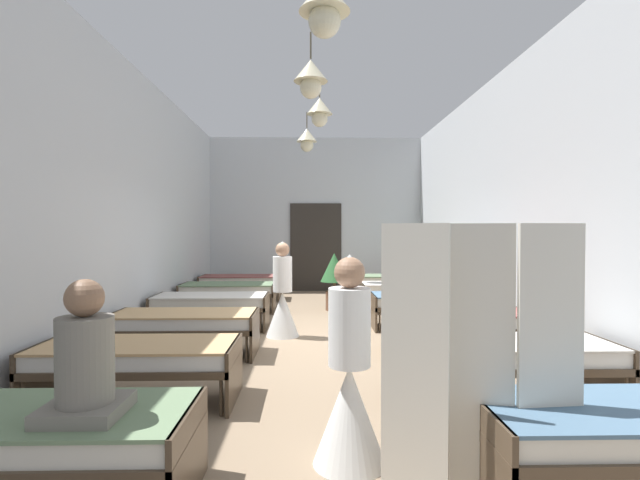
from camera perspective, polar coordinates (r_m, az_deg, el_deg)
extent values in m
cube|color=#8C755B|center=(7.25, 0.13, -12.44)|extent=(6.37, 12.15, 0.10)
cube|color=silver|center=(12.93, -0.52, 3.12)|extent=(6.17, 0.20, 4.20)
cube|color=silver|center=(7.60, -23.05, 4.42)|extent=(0.20, 11.55, 4.20)
cube|color=silver|center=(7.74, 22.87, 4.36)|extent=(0.20, 11.55, 4.20)
cube|color=#2D2823|center=(12.81, -0.52, -0.88)|extent=(1.40, 0.06, 2.40)
sphere|color=beige|center=(4.40, 0.56, 25.09)|extent=(0.28, 0.28, 0.28)
cylinder|color=brown|center=(6.49, -1.14, 22.63)|extent=(0.02, 0.02, 0.34)
cone|color=beige|center=(6.38, -1.14, 19.95)|extent=(0.44, 0.44, 0.28)
sphere|color=beige|center=(6.31, -1.14, 18.06)|extent=(0.28, 0.28, 0.28)
cylinder|color=brown|center=(8.42, -0.07, 17.84)|extent=(0.02, 0.02, 0.26)
cone|color=beige|center=(8.34, -0.07, 16.02)|extent=(0.44, 0.44, 0.28)
sphere|color=beige|center=(8.29, -0.07, 14.55)|extent=(0.28, 0.28, 0.28)
cylinder|color=brown|center=(10.36, -1.61, 14.40)|extent=(0.02, 0.02, 0.34)
cone|color=beige|center=(10.29, -1.61, 12.67)|extent=(0.44, 0.44, 0.28)
sphere|color=beige|center=(10.25, -1.61, 11.46)|extent=(0.28, 0.28, 0.28)
cylinder|color=#473828|center=(3.60, -15.07, -23.28)|extent=(0.03, 0.03, 0.34)
cube|color=#473828|center=(3.51, -31.52, -20.40)|extent=(1.90, 0.84, 0.07)
cube|color=#473828|center=(3.22, -15.62, -24.06)|extent=(0.04, 0.84, 0.57)
cube|color=silver|center=(3.47, -31.54, -18.78)|extent=(1.82, 0.78, 0.14)
cube|color=slate|center=(3.45, -31.56, -17.50)|extent=(1.86, 0.82, 0.02)
cylinder|color=#473828|center=(3.69, 18.27, -22.64)|extent=(0.03, 0.03, 0.34)
cube|color=#473828|center=(3.69, 33.95, -19.33)|extent=(1.90, 0.84, 0.07)
cube|color=#473828|center=(3.31, 19.49, -23.29)|extent=(0.04, 0.84, 0.57)
cube|color=silver|center=(3.66, 33.97, -17.79)|extent=(1.82, 0.78, 0.14)
cube|color=slate|center=(3.63, 33.99, -16.56)|extent=(1.86, 0.82, 0.02)
cylinder|color=#473828|center=(5.08, -32.45, -16.02)|extent=(0.03, 0.03, 0.34)
cylinder|color=#473828|center=(5.68, -28.58, -14.13)|extent=(0.03, 0.03, 0.34)
cylinder|color=#473828|center=(4.48, -11.96, -18.24)|extent=(0.03, 0.03, 0.34)
cylinder|color=#473828|center=(5.15, -10.42, -15.62)|extent=(0.03, 0.03, 0.34)
cube|color=#473828|center=(4.97, -21.37, -13.84)|extent=(1.90, 0.84, 0.07)
cube|color=#473828|center=(5.38, -30.99, -13.75)|extent=(0.04, 0.84, 0.57)
cube|color=#473828|center=(4.77, -10.40, -15.53)|extent=(0.04, 0.84, 0.57)
cube|color=white|center=(4.95, -21.37, -12.67)|extent=(1.82, 0.78, 0.14)
cube|color=tan|center=(4.93, -21.38, -11.74)|extent=(1.86, 0.82, 0.02)
cylinder|color=#473828|center=(4.55, 13.96, -17.91)|extent=(0.03, 0.03, 0.34)
cylinder|color=#473828|center=(5.22, 11.80, -15.40)|extent=(0.03, 0.03, 0.34)
cylinder|color=#473828|center=(5.27, 33.27, -15.42)|extent=(0.03, 0.03, 0.34)
cylinder|color=#473828|center=(5.85, 29.15, -13.70)|extent=(0.03, 0.03, 0.34)
cube|color=#473828|center=(5.10, 22.60, -13.47)|extent=(1.90, 0.84, 0.07)
cube|color=#473828|center=(4.84, 12.09, -15.30)|extent=(0.04, 0.84, 0.57)
cube|color=#473828|center=(5.56, 31.64, -13.27)|extent=(0.04, 0.84, 0.57)
cube|color=white|center=(5.08, 22.61, -12.32)|extent=(1.82, 0.78, 0.14)
cube|color=beige|center=(5.06, 22.62, -11.41)|extent=(1.86, 0.82, 0.02)
cylinder|color=#473828|center=(6.54, -24.58, -12.08)|extent=(0.03, 0.03, 0.34)
cylinder|color=#473828|center=(7.19, -22.28, -10.86)|extent=(0.03, 0.03, 0.34)
cylinder|color=#473828|center=(6.08, -8.93, -13.00)|extent=(0.03, 0.03, 0.34)
cylinder|color=#473828|center=(6.77, -8.11, -11.52)|extent=(0.03, 0.03, 0.34)
cube|color=#473828|center=(6.55, -16.20, -10.17)|extent=(1.90, 0.84, 0.07)
cube|color=#473828|center=(6.86, -23.85, -10.45)|extent=(0.04, 0.84, 0.57)
cube|color=#473828|center=(6.39, -7.96, -11.21)|extent=(0.04, 0.84, 0.57)
cube|color=white|center=(6.53, -16.20, -9.26)|extent=(1.82, 0.78, 0.14)
cube|color=tan|center=(6.51, -16.21, -8.55)|extent=(1.86, 0.82, 0.02)
cylinder|color=#473828|center=(6.14, 9.69, -12.87)|extent=(0.03, 0.03, 0.34)
cylinder|color=#473828|center=(6.82, 8.51, -11.43)|extent=(0.03, 0.03, 0.34)
cylinder|color=#473828|center=(6.68, 24.83, -11.80)|extent=(0.03, 0.03, 0.34)
cylinder|color=#473828|center=(7.32, 22.30, -10.64)|extent=(0.03, 0.03, 0.34)
cube|color=#473828|center=(6.65, 16.59, -10.00)|extent=(1.90, 0.84, 0.07)
cube|color=#473828|center=(6.44, 8.53, -11.12)|extent=(0.04, 0.84, 0.57)
cube|color=#473828|center=(7.00, 23.96, -10.22)|extent=(0.04, 0.84, 0.57)
cube|color=white|center=(6.63, 16.59, -9.11)|extent=(1.82, 0.78, 0.14)
cube|color=#8C4C47|center=(6.61, 16.60, -8.41)|extent=(1.86, 0.82, 0.02)
cylinder|color=#473828|center=(8.09, -19.78, -9.50)|extent=(0.03, 0.03, 0.34)
cylinder|color=#473828|center=(8.76, -18.27, -8.67)|extent=(0.03, 0.03, 0.34)
cylinder|color=#473828|center=(7.72, -7.24, -9.95)|extent=(0.03, 0.03, 0.34)
cylinder|color=#473828|center=(8.42, -6.73, -9.01)|extent=(0.03, 0.03, 0.34)
cube|color=#473828|center=(8.17, -13.12, -7.89)|extent=(1.90, 0.84, 0.07)
cube|color=#473828|center=(8.42, -19.39, -8.26)|extent=(0.04, 0.84, 0.57)
cube|color=#473828|center=(8.05, -6.54, -8.65)|extent=(0.04, 0.84, 0.57)
cube|color=silver|center=(8.15, -13.12, -7.17)|extent=(1.82, 0.78, 0.14)
cube|color=beige|center=(8.14, -13.12, -6.59)|extent=(1.86, 0.82, 0.02)
cylinder|color=#473828|center=(7.76, 7.27, -9.88)|extent=(0.03, 0.03, 0.34)
cylinder|color=#473828|center=(8.46, 6.53, -8.96)|extent=(0.03, 0.03, 0.34)
cylinder|color=#473828|center=(8.20, 19.54, -9.35)|extent=(0.03, 0.03, 0.34)
cylinder|color=#473828|center=(8.87, 17.87, -8.54)|extent=(0.03, 0.03, 0.34)
cube|color=#473828|center=(8.25, 12.94, -7.81)|extent=(1.90, 0.84, 0.07)
cube|color=#473828|center=(8.09, 6.46, -8.60)|extent=(0.04, 0.84, 0.57)
cube|color=#473828|center=(8.54, 19.06, -8.13)|extent=(0.04, 0.84, 0.57)
cube|color=silver|center=(8.23, 12.94, -7.08)|extent=(1.82, 0.78, 0.14)
cube|color=slate|center=(8.22, 12.94, -6.52)|extent=(1.86, 0.82, 0.02)
cylinder|color=#473828|center=(9.68, -16.57, -7.72)|extent=(0.03, 0.03, 0.34)
cylinder|color=#473828|center=(10.37, -15.52, -7.12)|extent=(0.03, 0.03, 0.34)
cylinder|color=#473828|center=(9.38, -6.16, -7.97)|extent=(0.03, 0.03, 0.34)
cylinder|color=#473828|center=(10.09, -5.81, -7.32)|extent=(0.03, 0.03, 0.34)
cube|color=#473828|center=(9.81, -11.08, -6.36)|extent=(1.90, 0.84, 0.07)
cube|color=#473828|center=(10.02, -16.36, -6.74)|extent=(0.04, 0.84, 0.57)
cube|color=#473828|center=(9.71, -5.63, -6.95)|extent=(0.04, 0.84, 0.57)
cube|color=silver|center=(9.80, -11.09, -5.76)|extent=(1.82, 0.78, 0.14)
cube|color=slate|center=(9.79, -11.09, -5.28)|extent=(1.86, 0.82, 0.02)
cylinder|color=#473828|center=(9.42, 5.72, -7.93)|extent=(0.03, 0.03, 0.34)
cylinder|color=#473828|center=(10.12, 5.22, -7.29)|extent=(0.03, 0.03, 0.34)
cylinder|color=#473828|center=(9.78, 15.98, -7.63)|extent=(0.03, 0.03, 0.34)
cylinder|color=#473828|center=(10.46, 14.80, -7.05)|extent=(0.03, 0.03, 0.34)
cube|color=#473828|center=(9.88, 10.51, -6.31)|extent=(1.90, 0.84, 0.07)
cube|color=#473828|center=(9.74, 5.11, -6.92)|extent=(0.04, 0.84, 0.57)
cube|color=#473828|center=(10.12, 15.70, -6.66)|extent=(0.04, 0.84, 0.57)
cube|color=silver|center=(9.87, 10.51, -5.71)|extent=(1.82, 0.78, 0.14)
cube|color=beige|center=(9.86, 10.51, -5.23)|extent=(1.86, 0.82, 0.02)
cylinder|color=#473828|center=(11.31, -14.30, -6.43)|extent=(0.03, 0.03, 0.34)
cylinder|color=#473828|center=(12.00, -13.52, -5.99)|extent=(0.03, 0.03, 0.34)
cylinder|color=#473828|center=(11.05, -5.41, -6.58)|extent=(0.03, 0.03, 0.34)
cylinder|color=#473828|center=(11.76, -5.16, -6.11)|extent=(0.03, 0.03, 0.34)
cube|color=#473828|center=(11.47, -9.64, -5.27)|extent=(1.90, 0.84, 0.07)
cube|color=#473828|center=(11.65, -14.19, -5.63)|extent=(0.04, 0.84, 0.57)
cube|color=#473828|center=(11.39, -4.98, -5.75)|extent=(0.04, 0.84, 0.57)
cube|color=silver|center=(11.46, -9.64, -4.75)|extent=(1.82, 0.78, 0.14)
cube|color=#8C4C47|center=(11.45, -9.65, -4.34)|extent=(1.86, 0.82, 0.02)
cylinder|color=#473828|center=(11.08, 4.64, -6.56)|extent=(0.03, 0.03, 0.34)
cylinder|color=#473828|center=(11.79, 4.28, -6.09)|extent=(0.03, 0.03, 0.34)
cylinder|color=#473828|center=(11.39, 13.44, -6.37)|extent=(0.03, 0.03, 0.34)
cylinder|color=#473828|center=(12.08, 12.56, -5.94)|extent=(0.03, 0.03, 0.34)
cube|color=#473828|center=(11.53, 8.78, -5.24)|extent=(1.90, 0.84, 0.07)
cube|color=#473828|center=(11.41, 4.15, -5.74)|extent=(0.04, 0.84, 0.57)
cube|color=#473828|center=(11.74, 13.27, -5.57)|extent=(0.04, 0.84, 0.57)
cube|color=silver|center=(11.52, 8.78, -4.72)|extent=(1.82, 0.78, 0.14)
cube|color=slate|center=(11.51, 8.78, -4.31)|extent=(1.86, 0.82, 0.02)
cone|color=white|center=(3.54, 3.60, -20.49)|extent=(0.52, 0.52, 0.70)
cylinder|color=white|center=(3.36, 3.62, -10.53)|extent=(0.30, 0.30, 0.55)
sphere|color=#A87A5B|center=(3.30, 3.62, -3.97)|extent=(0.22, 0.22, 0.22)
cone|color=white|center=(3.30, 3.63, -2.64)|extent=(0.18, 0.18, 0.10)
cone|color=white|center=(7.43, -4.58, -8.97)|extent=(0.52, 0.52, 0.70)
cylinder|color=white|center=(7.34, -4.59, -4.17)|extent=(0.30, 0.30, 0.55)
sphere|color=#A87A5B|center=(7.32, -4.60, -1.16)|extent=(0.22, 0.22, 0.22)
cone|color=white|center=(7.31, -4.60, -0.56)|extent=(0.18, 0.18, 0.10)
cylinder|color=slate|center=(3.13, -26.70, -13.58)|extent=(0.32, 0.32, 0.58)
cube|color=slate|center=(3.21, -26.65, -17.91)|extent=(0.44, 0.44, 0.08)
sphere|color=#846047|center=(3.06, -26.76, -6.31)|extent=(0.22, 0.22, 0.22)
cylinder|color=brown|center=(9.80, 1.74, -7.40)|extent=(0.36, 0.36, 0.40)
cylinder|color=brown|center=(9.76, 1.74, -5.66)|extent=(0.06, 0.06, 0.20)
cone|color=#2D6633|center=(9.72, 1.75, -3.34)|extent=(0.57, 0.57, 0.59)
cube|color=silver|center=(3.00, 11.43, -14.43)|extent=(0.38, 0.23, 1.70)
cube|color=silver|center=(3.17, 18.82, -13.61)|extent=(0.42, 0.12, 1.70)
cube|color=silver|center=(3.28, 26.27, -13.15)|extent=(0.42, 0.06, 1.70)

